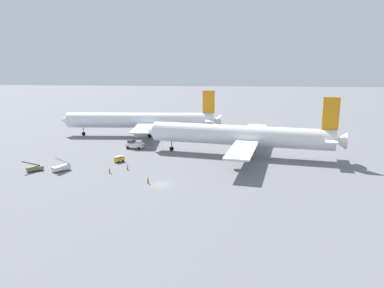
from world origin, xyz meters
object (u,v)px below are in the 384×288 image
at_px(gse_baggage_cart_trailing, 119,159).
at_px(airliner_being_pushed, 241,136).
at_px(ground_crew_marshaller_foreground, 148,180).
at_px(ground_crew_wing_walker_right, 127,167).
at_px(gse_belt_loader_portside, 35,168).
at_px(gse_stair_truck_yellow, 61,167).
at_px(ground_crew_ramp_agent_by_cones, 110,170).
at_px(airliner_at_gate_left, 142,120).
at_px(pushback_tug, 135,144).

bearing_deg(gse_baggage_cart_trailing, airliner_being_pushed, 16.45).
height_order(gse_baggage_cart_trailing, ground_crew_marshaller_foreground, gse_baggage_cart_trailing).
bearing_deg(gse_baggage_cart_trailing, ground_crew_wing_walker_right, -59.91).
bearing_deg(gse_belt_loader_portside, gse_stair_truck_yellow, 6.05).
relative_size(ground_crew_marshaller_foreground, ground_crew_ramp_agent_by_cones, 1.05).
bearing_deg(airliner_at_gate_left, pushback_tug, -84.87).
bearing_deg(ground_crew_marshaller_foreground, airliner_at_gate_left, 103.41).
xyz_separation_m(gse_stair_truck_yellow, ground_crew_ramp_agent_by_cones, (12.97, -0.95, -0.19)).
bearing_deg(pushback_tug, ground_crew_ramp_agent_by_cones, -90.40).
xyz_separation_m(gse_belt_loader_portside, ground_crew_wing_walker_right, (23.48, 3.17, -0.02)).
relative_size(airliner_at_gate_left, airliner_being_pushed, 1.01).
bearing_deg(gse_stair_truck_yellow, pushback_tug, 63.00).
relative_size(pushback_tug, gse_stair_truck_yellow, 1.84).
distance_m(gse_stair_truck_yellow, gse_belt_loader_portside, 6.83).
relative_size(ground_crew_marshaller_foreground, ground_crew_wing_walker_right, 1.08).
bearing_deg(ground_crew_marshaller_foreground, ground_crew_ramp_agent_by_cones, 147.88).
distance_m(airliner_being_pushed, ground_crew_ramp_agent_by_cones, 39.88).
bearing_deg(ground_crew_marshaller_foreground, airliner_being_pushed, 50.69).
relative_size(pushback_tug, ground_crew_ramp_agent_by_cones, 5.40).
bearing_deg(ground_crew_ramp_agent_by_cones, gse_baggage_cart_trailing, 91.94).
relative_size(gse_baggage_cart_trailing, gse_stair_truck_yellow, 0.66).
relative_size(airliner_at_gate_left, ground_crew_wing_walker_right, 37.86).
bearing_deg(pushback_tug, ground_crew_marshaller_foreground, -71.92).
bearing_deg(ground_crew_ramp_agent_by_cones, pushback_tug, 89.60).
xyz_separation_m(airliner_at_gate_left, pushback_tug, (1.79, -19.99, -4.44)).
xyz_separation_m(airliner_at_gate_left, ground_crew_wing_walker_right, (5.33, -43.36, -4.93)).
distance_m(gse_baggage_cart_trailing, gse_stair_truck_yellow, 15.79).
bearing_deg(ground_crew_marshaller_foreground, ground_crew_wing_walker_right, 125.66).
bearing_deg(gse_belt_loader_portside, ground_crew_wing_walker_right, 7.69).
distance_m(gse_baggage_cart_trailing, ground_crew_marshaller_foreground, 20.98).
xyz_separation_m(gse_baggage_cart_trailing, gse_belt_loader_portside, (-19.40, -10.21, -0.04)).
distance_m(pushback_tug, ground_crew_marshaller_foreground, 35.57).
height_order(pushback_tug, gse_stair_truck_yellow, gse_stair_truck_yellow).
bearing_deg(gse_stair_truck_yellow, ground_crew_marshaller_foreground, -18.29).
xyz_separation_m(airliner_at_gate_left, gse_baggage_cart_trailing, (1.25, -36.32, -4.88)).
bearing_deg(ground_crew_wing_walker_right, pushback_tug, 98.61).
xyz_separation_m(ground_crew_ramp_agent_by_cones, ground_crew_wing_walker_right, (3.73, 3.40, -0.02)).
xyz_separation_m(airliner_at_gate_left, ground_crew_ramp_agent_by_cones, (1.61, -46.76, -4.91)).
distance_m(airliner_at_gate_left, ground_crew_marshaller_foreground, 55.53).
height_order(pushback_tug, ground_crew_ramp_agent_by_cones, pushback_tug).
height_order(gse_stair_truck_yellow, ground_crew_wing_walker_right, gse_stair_truck_yellow).
bearing_deg(ground_crew_ramp_agent_by_cones, ground_crew_wing_walker_right, 42.38).
height_order(airliner_at_gate_left, ground_crew_ramp_agent_by_cones, airliner_at_gate_left).
xyz_separation_m(gse_baggage_cart_trailing, ground_crew_marshaller_foreground, (11.58, -17.49, 0.02)).
xyz_separation_m(pushback_tug, ground_crew_marshaller_foreground, (11.04, -33.82, -0.41)).
bearing_deg(gse_stair_truck_yellow, gse_belt_loader_portside, -173.95).
bearing_deg(ground_crew_wing_walker_right, ground_crew_marshaller_foreground, -54.34).
relative_size(airliner_at_gate_left, ground_crew_ramp_agent_by_cones, 36.96).
bearing_deg(airliner_at_gate_left, ground_crew_wing_walker_right, -82.99).
distance_m(pushback_tug, ground_crew_wing_walker_right, 23.64).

